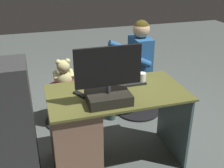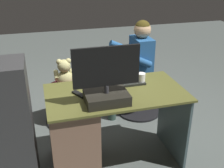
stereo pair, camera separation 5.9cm
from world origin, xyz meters
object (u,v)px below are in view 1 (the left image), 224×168
(office_chair_teddy, at_px, (66,102))
(tv_remote, at_px, (80,95))
(keyboard, at_px, (123,83))
(monitor, at_px, (108,86))
(visitor_chair, at_px, (139,93))
(cup, at_px, (142,78))
(desk, at_px, (83,132))
(computer_mouse, at_px, (91,87))
(teddy_bear, at_px, (64,74))
(person, at_px, (133,61))

(office_chair_teddy, bearing_deg, tv_remote, 92.34)
(keyboard, relative_size, office_chair_teddy, 0.79)
(monitor, relative_size, visitor_chair, 0.96)
(monitor, xyz_separation_m, visitor_chair, (-0.68, -1.00, -0.64))
(cup, bearing_deg, monitor, 34.00)
(tv_remote, bearing_deg, visitor_chair, -164.71)
(desk, relative_size, keyboard, 2.89)
(desk, height_order, computer_mouse, computer_mouse)
(teddy_bear, bearing_deg, desk, 92.39)
(keyboard, bearing_deg, office_chair_teddy, -58.25)
(desk, distance_m, cup, 0.73)
(office_chair_teddy, bearing_deg, keyboard, 121.75)
(keyboard, distance_m, visitor_chair, 0.98)
(computer_mouse, height_order, cup, cup)
(tv_remote, distance_m, person, 1.14)
(monitor, distance_m, tv_remote, 0.30)
(cup, bearing_deg, desk, 10.48)
(office_chair_teddy, bearing_deg, visitor_chair, 178.74)
(keyboard, xyz_separation_m, visitor_chair, (-0.46, -0.71, -0.50))
(computer_mouse, height_order, tv_remote, computer_mouse)
(teddy_bear, bearing_deg, tv_remote, 92.31)
(monitor, xyz_separation_m, office_chair_teddy, (0.23, -1.02, -0.64))
(desk, bearing_deg, office_chair_teddy, -87.57)
(desk, xyz_separation_m, cup, (-0.59, -0.11, 0.41))
(visitor_chair, bearing_deg, teddy_bear, -1.98)
(tv_remote, relative_size, teddy_bear, 0.45)
(visitor_chair, bearing_deg, tv_remote, 42.95)
(computer_mouse, distance_m, teddy_bear, 0.78)
(office_chair_teddy, distance_m, visitor_chair, 0.91)
(desk, height_order, person, person)
(monitor, height_order, keyboard, monitor)
(monitor, bearing_deg, person, -120.78)
(monitor, relative_size, office_chair_teddy, 1.00)
(monitor, relative_size, teddy_bear, 1.57)
(teddy_bear, relative_size, visitor_chair, 0.61)
(monitor, relative_size, computer_mouse, 5.51)
(cup, bearing_deg, visitor_chair, -111.13)
(keyboard, distance_m, tv_remote, 0.43)
(monitor, xyz_separation_m, teddy_bear, (0.23, -1.03, -0.28))
(keyboard, distance_m, teddy_bear, 0.88)
(keyboard, distance_m, computer_mouse, 0.30)
(desk, relative_size, monitor, 2.29)
(desk, xyz_separation_m, office_chair_teddy, (0.04, -0.86, -0.13))
(desk, distance_m, teddy_bear, 0.90)
(cup, relative_size, teddy_bear, 0.30)
(cup, distance_m, person, 0.76)
(computer_mouse, height_order, visitor_chair, computer_mouse)
(office_chair_teddy, bearing_deg, computer_mouse, 101.29)
(desk, bearing_deg, person, -133.21)
(monitor, height_order, tv_remote, monitor)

